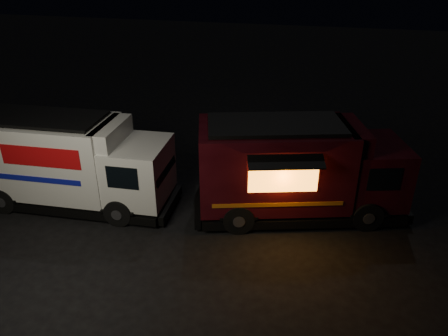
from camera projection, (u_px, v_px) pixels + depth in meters
ground at (178, 231)px, 13.17m from camera, size 80.00×80.00×0.00m
white_truck at (72, 162)px, 13.99m from camera, size 6.74×2.63×3.00m
red_truck at (301, 169)px, 13.46m from camera, size 7.02×4.20×3.07m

